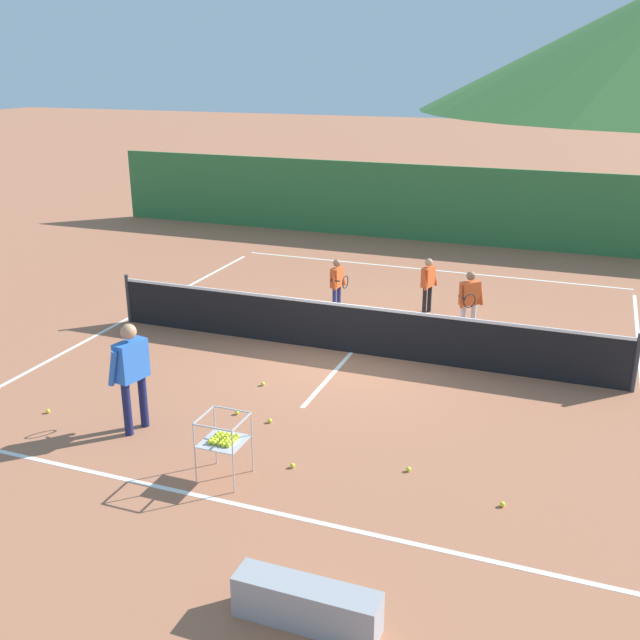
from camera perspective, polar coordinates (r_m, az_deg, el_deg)
name	(u,v)px	position (r m, az deg, el deg)	size (l,w,h in m)	color
ground_plane	(352,353)	(14.22, 2.46, -2.53)	(120.00, 120.00, 0.00)	#A86647
line_baseline_near	(219,500)	(9.80, -7.80, -13.65)	(10.39, 0.08, 0.01)	white
line_baseline_far	(426,269)	(20.05, 8.19, 3.90)	(10.39, 0.08, 0.01)	white
line_sideline_west	(124,321)	(16.47, -14.96, -0.05)	(0.08, 11.75, 0.01)	white
line_service_center	(352,352)	(14.22, 2.46, -2.52)	(0.08, 5.12, 0.01)	white
tennis_net	(352,328)	(14.04, 2.49, -0.64)	(10.12, 0.08, 1.05)	#333338
instructor	(132,367)	(11.27, -14.36, -3.58)	(0.44, 0.83, 1.72)	#191E4C
student_0	(337,281)	(16.21, 1.34, 3.04)	(0.40, 0.62, 1.22)	navy
student_1	(428,281)	(16.36, 8.36, 3.03)	(0.32, 0.50, 1.25)	black
student_2	(470,298)	(15.08, 11.50, 1.70)	(0.50, 0.71, 1.37)	silver
ball_cart	(224,439)	(9.97, -7.47, -9.14)	(0.58, 0.58, 0.90)	#B7B7BC
tennis_ball_0	(293,465)	(10.38, -2.14, -11.18)	(0.07, 0.07, 0.07)	yellow
tennis_ball_1	(237,413)	(11.87, -6.45, -7.13)	(0.07, 0.07, 0.07)	yellow
tennis_ball_2	(48,411)	(12.62, -20.30, -6.62)	(0.07, 0.07, 0.07)	yellow
tennis_ball_3	(502,504)	(9.85, 13.93, -13.67)	(0.07, 0.07, 0.07)	yellow
tennis_ball_4	(409,469)	(10.36, 6.87, -11.39)	(0.07, 0.07, 0.07)	yellow
tennis_ball_5	(263,384)	(12.83, -4.44, -4.94)	(0.07, 0.07, 0.07)	yellow
tennis_ball_6	(270,421)	(11.57, -3.91, -7.78)	(0.07, 0.07, 0.07)	yellow
tennis_ball_7	(124,362)	(14.15, -14.94, -3.17)	(0.07, 0.07, 0.07)	yellow
windscreen_fence	(452,205)	(22.89, 10.17, 8.73)	(22.86, 0.08, 2.33)	#33753D
courtside_bench	(307,604)	(7.83, -1.04, -21.13)	(1.50, 0.36, 0.46)	#99999E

